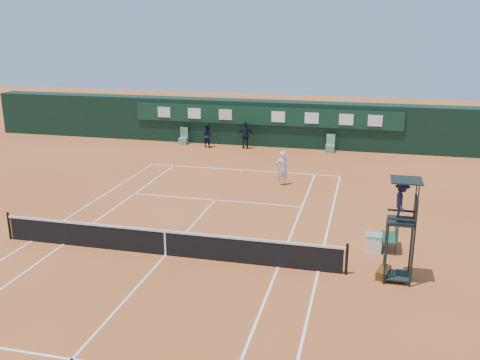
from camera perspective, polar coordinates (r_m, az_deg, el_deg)
name	(u,v)px	position (r m, az deg, el deg)	size (l,w,h in m)	color
ground	(166,255)	(19.65, -7.93, -7.95)	(90.00, 90.00, 0.00)	#C05F2D
court_lines	(166,255)	(19.65, -7.93, -7.94)	(11.05, 23.85, 0.01)	white
tennis_net	(165,242)	(19.45, -7.99, -6.59)	(12.90, 0.10, 1.10)	black
back_wall	(266,123)	(36.56, 2.76, 6.12)	(40.00, 1.65, 3.00)	black
linesman_chair_left	(183,140)	(37.03, -6.05, 4.31)	(0.55, 0.50, 1.15)	#5F9270
linesman_chair_right	(330,147)	(35.01, 9.59, 3.46)	(0.55, 0.50, 1.15)	#5A8964
umpire_chair	(402,209)	(17.53, 16.90, -2.95)	(0.96, 0.95, 3.42)	black
player_bench	(392,234)	(20.51, 15.94, -5.58)	(0.55, 1.20, 1.10)	#1A432D
tennis_bag	(383,273)	(18.49, 15.05, -9.52)	(0.35, 0.79, 0.30)	black
cooler	(374,243)	(20.30, 14.07, -6.49)	(0.57, 0.57, 0.65)	white
tennis_ball	(261,180)	(28.34, 2.30, -0.01)	(0.07, 0.07, 0.07)	#C9D531
player	(282,168)	(27.48, 4.52, 1.28)	(0.65, 0.43, 1.78)	silver
ball_kid_left	(207,136)	(35.95, -3.52, 4.76)	(0.76, 0.59, 1.57)	black
ball_kid_right	(246,135)	(35.44, 0.61, 4.79)	(1.04, 0.43, 1.78)	black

